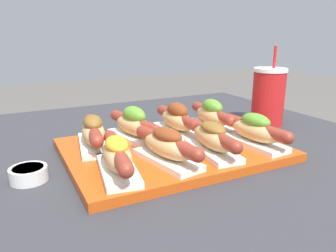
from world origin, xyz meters
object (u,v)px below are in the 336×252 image
object	(u,v)px
hot_dog_5	(134,125)
drink_cup	(268,96)
hot_dog_6	(177,120)
sauce_bowl	(29,173)
hot_dog_0	(117,156)
hot_dog_3	(255,131)
serving_tray	(172,149)
hot_dog_4	(93,132)
hot_dog_2	(212,138)
hot_dog_7	(212,115)
hot_dog_1	(167,146)

from	to	relation	value
hot_dog_5	drink_cup	distance (m)	0.42
hot_dog_6	sauce_bowl	distance (m)	0.36
hot_dog_0	hot_dog_3	size ratio (longest dim) A/B	0.99
hot_dog_0	serving_tray	bearing A→B (deg)	28.93
sauce_bowl	drink_cup	distance (m)	0.66
hot_dog_4	hot_dog_0	bearing A→B (deg)	-88.84
hot_dog_4	hot_dog_5	bearing A→B (deg)	6.18
hot_dog_2	sauce_bowl	size ratio (longest dim) A/B	2.97
hot_dog_6	hot_dog_7	xyz separation A→B (m)	(0.10, -0.00, -0.00)
hot_dog_2	hot_dog_3	world-z (taller)	hot_dog_3
hot_dog_3	hot_dog_5	xyz separation A→B (m)	(-0.22, 0.16, 0.00)
hot_dog_1	hot_dog_2	xyz separation A→B (m)	(0.10, 0.00, -0.00)
hot_dog_6	hot_dog_7	world-z (taller)	same
hot_dog_0	drink_cup	size ratio (longest dim) A/B	0.88
hot_dog_3	sauce_bowl	size ratio (longest dim) A/B	2.97
hot_dog_5	hot_dog_1	bearing A→B (deg)	-88.20
drink_cup	hot_dog_5	bearing A→B (deg)	-178.63
hot_dog_0	hot_dog_1	bearing A→B (deg)	2.18
drink_cup	hot_dog_1	bearing A→B (deg)	-157.61
hot_dog_7	drink_cup	xyz separation A→B (m)	(0.20, 0.02, 0.03)
hot_dog_1	hot_dog_5	xyz separation A→B (m)	(-0.00, 0.16, 0.00)
hot_dog_3	drink_cup	xyz separation A→B (m)	(0.19, 0.17, 0.03)
hot_dog_2	hot_dog_6	size ratio (longest dim) A/B	1.00
hot_dog_2	hot_dog_4	size ratio (longest dim) A/B	1.01
sauce_bowl	hot_dog_5	bearing A→B (deg)	19.43
hot_dog_7	hot_dog_5	bearing A→B (deg)	178.33
sauce_bowl	serving_tray	bearing A→B (deg)	1.17
sauce_bowl	drink_cup	bearing A→B (deg)	8.19
hot_dog_3	sauce_bowl	distance (m)	0.47
hot_dog_6	hot_dog_4	bearing A→B (deg)	-177.88
hot_dog_1	hot_dog_2	size ratio (longest dim) A/B	0.99
hot_dog_3	hot_dog_0	bearing A→B (deg)	-179.21
hot_dog_0	hot_dog_5	bearing A→B (deg)	59.64
hot_dog_1	hot_dog_6	size ratio (longest dim) A/B	0.99
serving_tray	hot_dog_7	xyz separation A→B (m)	(0.15, 0.07, 0.04)
hot_dog_1	drink_cup	bearing A→B (deg)	22.39
hot_dog_4	hot_dog_5	world-z (taller)	hot_dog_5
hot_dog_2	hot_dog_3	xyz separation A→B (m)	(0.11, -0.00, 0.00)
serving_tray	hot_dog_7	distance (m)	0.17
hot_dog_1	hot_dog_4	size ratio (longest dim) A/B	1.00
hot_dog_7	sauce_bowl	xyz separation A→B (m)	(-0.45, -0.08, -0.04)
hot_dog_3	drink_cup	size ratio (longest dim) A/B	0.89
hot_dog_3	hot_dog_6	distance (m)	0.19
drink_cup	hot_dog_3	bearing A→B (deg)	-139.03
serving_tray	hot_dog_6	size ratio (longest dim) A/B	2.30
hot_dog_4	hot_dog_6	xyz separation A→B (m)	(0.21, 0.01, 0.00)
hot_dog_5	sauce_bowl	size ratio (longest dim) A/B	2.93
hot_dog_7	hot_dog_2	bearing A→B (deg)	-123.90
hot_dog_1	hot_dog_6	bearing A→B (deg)	55.75
sauce_bowl	hot_dog_0	bearing A→B (deg)	-28.84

